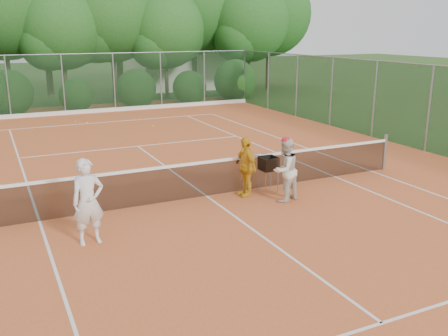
{
  "coord_description": "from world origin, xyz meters",
  "views": [
    {
      "loc": [
        -4.89,
        -11.22,
        4.19
      ],
      "look_at": [
        -0.09,
        -1.2,
        1.1
      ],
      "focal_mm": 40.0,
      "sensor_mm": 36.0,
      "label": 1
    }
  ],
  "objects_px": {
    "player_yellow": "(246,166)",
    "ball_hopper": "(269,164)",
    "player_center_grp": "(285,170)",
    "player_white": "(88,202)"
  },
  "relations": [
    {
      "from": "player_yellow",
      "to": "ball_hopper",
      "type": "height_order",
      "value": "player_yellow"
    },
    {
      "from": "player_center_grp",
      "to": "ball_hopper",
      "type": "xyz_separation_m",
      "value": [
        0.0,
        0.8,
        -0.05
      ]
    },
    {
      "from": "player_center_grp",
      "to": "player_white",
      "type": "bearing_deg",
      "value": -174.04
    },
    {
      "from": "ball_hopper",
      "to": "player_white",
      "type": "bearing_deg",
      "value": -143.19
    },
    {
      "from": "player_white",
      "to": "player_center_grp",
      "type": "relative_size",
      "value": 1.07
    },
    {
      "from": "player_white",
      "to": "player_yellow",
      "type": "height_order",
      "value": "player_white"
    },
    {
      "from": "player_yellow",
      "to": "ball_hopper",
      "type": "distance_m",
      "value": 0.69
    },
    {
      "from": "player_white",
      "to": "player_center_grp",
      "type": "distance_m",
      "value": 4.94
    },
    {
      "from": "player_center_grp",
      "to": "player_yellow",
      "type": "height_order",
      "value": "player_center_grp"
    },
    {
      "from": "player_white",
      "to": "player_center_grp",
      "type": "bearing_deg",
      "value": 1.62
    }
  ]
}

